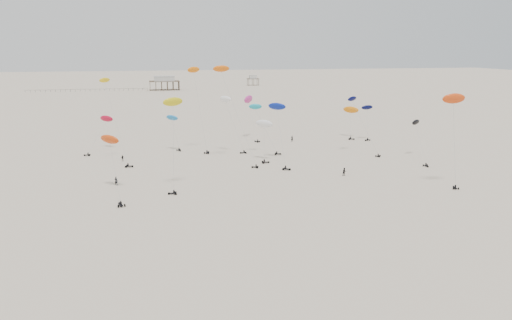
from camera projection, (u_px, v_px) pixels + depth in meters
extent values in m
plane|color=beige|center=(201.00, 119.00, 211.10)|extent=(900.00, 900.00, 0.00)
cube|color=brown|center=(164.00, 81.00, 350.73)|extent=(21.00, 13.00, 0.30)
cube|color=silver|center=(164.00, 79.00, 350.34)|extent=(14.00, 8.40, 3.20)
cube|color=#B2B2AD|center=(164.00, 76.00, 349.95)|extent=(15.00, 9.00, 0.30)
cube|color=brown|center=(253.00, 79.00, 393.84)|extent=(9.00, 7.00, 0.30)
cube|color=silver|center=(253.00, 77.00, 393.54)|extent=(5.60, 4.20, 2.40)
cube|color=#B2B2AD|center=(253.00, 75.00, 393.24)|extent=(6.00, 4.50, 0.30)
cube|color=black|center=(88.00, 89.00, 341.16)|extent=(80.00, 0.10, 0.10)
cylinder|color=gray|center=(176.00, 135.00, 145.59)|extent=(0.03, 0.03, 8.55)
ellipsoid|color=#1A7BC8|center=(172.00, 118.00, 145.22)|extent=(4.49, 4.50, 2.14)
cylinder|color=gray|center=(200.00, 111.00, 143.32)|extent=(0.03, 0.03, 23.37)
ellipsoid|color=orange|center=(193.00, 70.00, 144.32)|extent=(4.43, 3.48, 2.08)
cylinder|color=gray|center=(234.00, 127.00, 142.34)|extent=(0.03, 0.03, 14.90)
ellipsoid|color=white|center=(225.00, 99.00, 141.99)|extent=(3.84, 4.43, 2.14)
cylinder|color=gray|center=(421.00, 143.00, 132.85)|extent=(0.03, 0.03, 16.58)
ellipsoid|color=black|center=(416.00, 122.00, 138.89)|extent=(3.83, 3.13, 1.81)
cylinder|color=gray|center=(281.00, 137.00, 128.34)|extent=(0.03, 0.03, 18.46)
ellipsoid|color=#0B2197|center=(277.00, 106.00, 133.27)|extent=(5.29, 4.60, 2.49)
cylinder|color=gray|center=(365.00, 127.00, 140.20)|extent=(0.03, 0.03, 17.26)
ellipsoid|color=#04083E|center=(352.00, 99.00, 142.29)|extent=(4.08, 3.42, 1.86)
cylinder|color=gray|center=(351.00, 125.00, 165.53)|extent=(0.03, 0.03, 9.46)
ellipsoid|color=orange|center=(351.00, 110.00, 167.31)|extent=(5.37, 5.29, 2.71)
cylinder|color=gray|center=(266.00, 130.00, 141.37)|extent=(0.03, 0.03, 13.91)
ellipsoid|color=#19A2BC|center=(255.00, 107.00, 141.77)|extent=(3.90, 2.04, 1.81)
cylinder|color=gray|center=(253.00, 121.00, 162.44)|extent=(0.03, 0.03, 14.69)
ellipsoid|color=#D13192|center=(248.00, 99.00, 165.47)|extent=(5.01, 6.02, 2.87)
cylinder|color=gray|center=(238.00, 117.00, 128.45)|extent=(0.03, 0.03, 27.04)
ellipsoid|color=orange|center=(221.00, 69.00, 131.39)|extent=(4.53, 2.24, 2.20)
cylinder|color=gray|center=(173.00, 148.00, 104.07)|extent=(0.03, 0.03, 18.14)
ellipsoid|color=yellow|center=(173.00, 102.00, 105.13)|extent=(4.86, 3.34, 2.26)
cylinder|color=gray|center=(116.00, 123.00, 128.48)|extent=(0.03, 0.03, 23.33)
ellipsoid|color=yellow|center=(104.00, 80.00, 130.76)|extent=(3.27, 2.84, 1.56)
cylinder|color=gray|center=(367.00, 124.00, 162.12)|extent=(0.03, 0.03, 9.52)
ellipsoid|color=#040838|center=(367.00, 107.00, 162.32)|extent=(4.29, 2.31, 2.03)
cylinder|color=gray|center=(265.00, 144.00, 131.62)|extent=(0.03, 0.03, 9.18)
ellipsoid|color=white|center=(264.00, 124.00, 132.62)|extent=(5.03, 4.71, 2.50)
cylinder|color=gray|center=(115.00, 171.00, 100.60)|extent=(0.03, 0.03, 16.79)
ellipsoid|color=#DD440F|center=(110.00, 139.00, 105.88)|extent=(5.31, 5.16, 2.58)
cylinder|color=gray|center=(454.00, 144.00, 106.71)|extent=(0.03, 0.03, 17.77)
ellipsoid|color=#E74310|center=(454.00, 98.00, 106.37)|extent=(5.35, 2.10, 2.63)
cylinder|color=gray|center=(97.00, 137.00, 143.98)|extent=(0.03, 0.03, 13.90)
ellipsoid|color=red|center=(107.00, 119.00, 148.57)|extent=(4.84, 4.26, 2.32)
imported|color=black|center=(116.00, 185.00, 109.96)|extent=(0.97, 0.82, 2.27)
imported|color=black|center=(344.00, 176.00, 118.00)|extent=(1.11, 0.65, 2.26)
imported|color=black|center=(123.00, 161.00, 133.04)|extent=(1.17, 0.68, 1.91)
imported|color=black|center=(292.00, 142.00, 160.56)|extent=(0.98, 0.87, 2.24)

